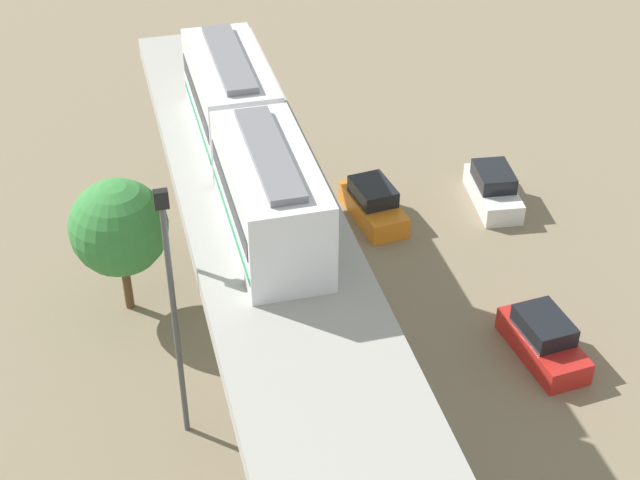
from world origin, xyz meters
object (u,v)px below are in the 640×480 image
at_px(parked_car_red, 543,340).
at_px(parked_car_white, 493,189).
at_px(train, 249,143).
at_px(parked_car_orange, 373,204).
at_px(tree_mid_lot, 119,228).
at_px(signal_post, 174,308).

distance_m(parked_car_red, parked_car_white, 10.77).
xyz_separation_m(train, parked_car_red, (10.47, -3.49, -8.26)).
distance_m(parked_car_orange, tree_mid_lot, 12.64).
height_order(train, parked_car_white, train).
bearing_deg(signal_post, parked_car_orange, 47.20).
bearing_deg(parked_car_red, parked_car_orange, 102.85).
bearing_deg(parked_car_white, parked_car_red, -95.99).
relative_size(train, signal_post, 1.35).
relative_size(parked_car_red, parked_car_orange, 0.99).
distance_m(parked_car_white, tree_mid_lot, 18.19).
distance_m(parked_car_red, tree_mid_lot, 17.01).
distance_m(parked_car_orange, parked_car_white, 5.91).
xyz_separation_m(train, tree_mid_lot, (-4.72, 3.45, -5.04)).
bearing_deg(tree_mid_lot, parked_car_white, 11.48).
relative_size(parked_car_red, signal_post, 0.43).
bearing_deg(train, signal_post, -130.76).
bearing_deg(parked_car_white, parked_car_orange, -175.12).
bearing_deg(parked_car_red, train, 156.04).
height_order(parked_car_white, tree_mid_lot, tree_mid_lot).
relative_size(parked_car_orange, parked_car_white, 1.00).
bearing_deg(parked_car_red, signal_post, 176.34).
height_order(parked_car_orange, signal_post, signal_post).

